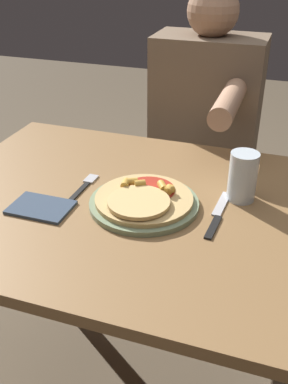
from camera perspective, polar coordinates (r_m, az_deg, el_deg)
name	(u,v)px	position (r m, az deg, el deg)	size (l,w,h in m)	color
dining_table	(129,240)	(1.23, -1.96, -6.15)	(1.05, 0.81, 0.76)	olive
plate	(144,203)	(1.13, 0.00, -1.44)	(0.28, 0.28, 0.01)	gray
pizza	(143,198)	(1.12, -0.07, -0.79)	(0.25, 0.25, 0.04)	tan
fork	(83,187)	(1.22, -7.76, 0.59)	(0.03, 0.18, 0.00)	black
knife	(218,215)	(1.11, 9.33, -2.88)	(0.03, 0.22, 0.00)	black
drinking_glass	(243,177)	(1.16, 12.42, 1.93)	(0.07, 0.07, 0.13)	silver
napkin	(41,207)	(1.15, -12.95, -1.91)	(0.15, 0.11, 0.01)	#38475B
person_diner	(205,130)	(1.72, 7.74, 7.78)	(0.38, 0.52, 1.23)	#2D2D38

